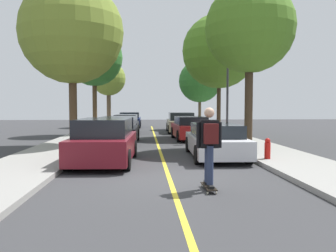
{
  "coord_description": "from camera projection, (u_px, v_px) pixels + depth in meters",
  "views": [
    {
      "loc": [
        -0.64,
        -9.08,
        1.91
      ],
      "look_at": [
        0.24,
        3.89,
        1.16
      ],
      "focal_mm": 36.6,
      "sensor_mm": 36.0,
      "label": 1
    }
  ],
  "objects": [
    {
      "name": "ground",
      "position": [
        169.0,
        177.0,
        9.2
      ],
      "size": [
        80.0,
        80.0,
        0.0
      ],
      "primitive_type": "plane",
      "color": "#353538"
    },
    {
      "name": "sidewalk_left",
      "position": [
        5.0,
        177.0,
        8.9
      ],
      "size": [
        2.49,
        56.0,
        0.14
      ],
      "primitive_type": "cube",
      "color": "gray",
      "rests_on": "ground"
    },
    {
      "name": "sidewalk_right",
      "position": [
        323.0,
        173.0,
        9.49
      ],
      "size": [
        2.49,
        56.0,
        0.14
      ],
      "primitive_type": "cube",
      "color": "gray",
      "rests_on": "ground"
    },
    {
      "name": "center_line",
      "position": [
        162.0,
        156.0,
        13.18
      ],
      "size": [
        0.12,
        39.2,
        0.01
      ],
      "primitive_type": "cube",
      "color": "gold",
      "rests_on": "ground"
    },
    {
      "name": "parked_car_left_nearest",
      "position": [
        105.0,
        141.0,
        11.44
      ],
      "size": [
        2.08,
        4.23,
        1.5
      ],
      "color": "maroon",
      "rests_on": "ground"
    },
    {
      "name": "parked_car_left_near",
      "position": [
        119.0,
        130.0,
        17.66
      ],
      "size": [
        2.08,
        4.06,
        1.38
      ],
      "color": "black",
      "rests_on": "ground"
    },
    {
      "name": "parked_car_left_far",
      "position": [
        126.0,
        124.0,
        24.58
      ],
      "size": [
        1.88,
        4.46,
        1.31
      ],
      "color": "black",
      "rests_on": "ground"
    },
    {
      "name": "parked_car_left_farthest",
      "position": [
        130.0,
        120.0,
        31.07
      ],
      "size": [
        1.98,
        4.27,
        1.37
      ],
      "color": "navy",
      "rests_on": "ground"
    },
    {
      "name": "parked_car_right_nearest",
      "position": [
        215.0,
        141.0,
        12.75
      ],
      "size": [
        2.02,
        4.54,
        1.25
      ],
      "color": "#B7B7BC",
      "rests_on": "ground"
    },
    {
      "name": "parked_car_right_near",
      "position": [
        191.0,
        128.0,
        19.62
      ],
      "size": [
        2.03,
        4.18,
        1.32
      ],
      "color": "maroon",
      "rests_on": "ground"
    },
    {
      "name": "parked_car_right_far",
      "position": [
        181.0,
        123.0,
        25.06
      ],
      "size": [
        2.1,
        4.68,
        1.46
      ],
      "color": "#BCAD89",
      "rests_on": "ground"
    },
    {
      "name": "street_tree_left_nearest",
      "position": [
        72.0,
        32.0,
        15.52
      ],
      "size": [
        4.67,
        4.67,
        7.47
      ],
      "color": "#4C3823",
      "rests_on": "sidewalk_left"
    },
    {
      "name": "street_tree_left_near",
      "position": [
        94.0,
        58.0,
        22.37
      ],
      "size": [
        3.7,
        3.7,
        6.79
      ],
      "color": "#4C3823",
      "rests_on": "sidewalk_left"
    },
    {
      "name": "street_tree_left_far",
      "position": [
        109.0,
        79.0,
        31.21
      ],
      "size": [
        3.1,
        3.1,
        5.85
      ],
      "color": "brown",
      "rests_on": "sidewalk_left"
    },
    {
      "name": "street_tree_right_nearest",
      "position": [
        250.0,
        29.0,
        14.86
      ],
      "size": [
        3.9,
        3.9,
        7.12
      ],
      "color": "#3D2D1E",
      "rests_on": "sidewalk_right"
    },
    {
      "name": "street_tree_right_near",
      "position": [
        219.0,
        51.0,
        20.94
      ],
      "size": [
        4.53,
        4.53,
        7.4
      ],
      "color": "#3D2D1E",
      "rests_on": "sidewalk_right"
    },
    {
      "name": "street_tree_right_far",
      "position": [
        200.0,
        81.0,
        28.32
      ],
      "size": [
        3.5,
        3.5,
        5.6
      ],
      "color": "brown",
      "rests_on": "sidewalk_right"
    },
    {
      "name": "fire_hydrant",
      "position": [
        267.0,
        149.0,
        11.53
      ],
      "size": [
        0.2,
        0.2,
        0.7
      ],
      "color": "#B2140F",
      "rests_on": "sidewalk_right"
    },
    {
      "name": "streetlamp",
      "position": [
        228.0,
        86.0,
        18.09
      ],
      "size": [
        0.36,
        0.24,
        4.91
      ],
      "color": "#38383D",
      "rests_on": "sidewalk_right"
    },
    {
      "name": "skateboard",
      "position": [
        209.0,
        187.0,
        7.77
      ],
      "size": [
        0.24,
        0.85,
        0.1
      ],
      "color": "black",
      "rests_on": "ground"
    },
    {
      "name": "skateboarder",
      "position": [
        209.0,
        142.0,
        7.67
      ],
      "size": [
        0.58,
        0.7,
        1.78
      ],
      "color": "black",
      "rests_on": "skateboard"
    }
  ]
}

